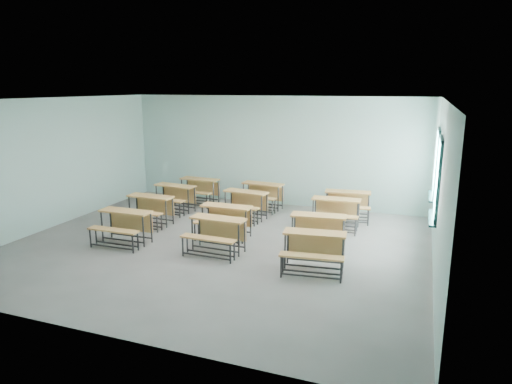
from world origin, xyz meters
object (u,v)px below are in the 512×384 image
Objects in this scene: desk_unit_r1c0 at (148,206)px; desk_unit_r1c1 at (225,217)px; desk_unit_r0c0 at (123,222)px; desk_unit_r2c0 at (173,194)px; desk_unit_r0c2 at (314,246)px; desk_unit_r3c1 at (261,192)px; desk_unit_r0c1 at (216,230)px; desk_unit_r1c2 at (318,227)px; desk_unit_r2c1 at (244,201)px; desk_unit_r2c2 at (335,209)px; desk_unit_r3c2 at (347,201)px; desk_unit_r3c0 at (198,187)px.

desk_unit_r1c1 is at bearing -4.95° from desk_unit_r1c0.
desk_unit_r0c0 and desk_unit_r2c0 have the same top height.
desk_unit_r0c2 is at bearing -27.56° from desk_unit_r1c1.
desk_unit_r0c2 and desk_unit_r3c1 have the same top height.
desk_unit_r0c1 is 0.96× the size of desk_unit_r3c1.
desk_unit_r1c2 is 2.83m from desk_unit_r2c1.
desk_unit_r1c2 and desk_unit_r2c1 have the same top height.
desk_unit_r2c0 is at bearing 177.58° from desk_unit_r2c2.
desk_unit_r1c1 and desk_unit_r2c2 have the same top height.
desk_unit_r2c2 is (-0.12, 2.81, 0.00)m from desk_unit_r0c2.
desk_unit_r2c0 is 4.59m from desk_unit_r2c2.
desk_unit_r1c0 is at bearing 155.47° from desk_unit_r0c1.
desk_unit_r3c1 is (-0.29, 3.66, 0.00)m from desk_unit_r0c1.
desk_unit_r3c1 is (-2.34, 1.10, 0.00)m from desk_unit_r2c2.
desk_unit_r3c1 is 2.50m from desk_unit_r3c2.
desk_unit_r3c2 is (2.49, -0.19, 0.00)m from desk_unit_r3c1.
desk_unit_r0c1 is at bearing -129.35° from desk_unit_r3c2.
desk_unit_r2c1 is 2.74m from desk_unit_r3c2.
desk_unit_r0c0 is 0.98× the size of desk_unit_r2c2.
desk_unit_r2c1 is (-0.38, 2.54, 0.00)m from desk_unit_r0c1.
desk_unit_r3c2 is (0.04, 3.71, 0.00)m from desk_unit_r0c2.
desk_unit_r2c0 is 1.01× the size of desk_unit_r3c1.
desk_unit_r2c1 is 1.02× the size of desk_unit_r3c1.
desk_unit_r2c0 is at bearing 96.57° from desk_unit_r0c0.
desk_unit_r2c2 is at bearing -11.06° from desk_unit_r3c0.
desk_unit_r1c0 is 0.98× the size of desk_unit_r2c2.
desk_unit_r1c1 is 0.94× the size of desk_unit_r1c2.
desk_unit_r2c1 is 1.00× the size of desk_unit_r3c2.
desk_unit_r1c1 is 3.36m from desk_unit_r3c0.
desk_unit_r2c1 is (2.09, 1.33, 0.00)m from desk_unit_r1c0.
desk_unit_r1c2 is 4.78m from desk_unit_r2c0.
desk_unit_r3c0 is (0.24, 1.08, 0.00)m from desk_unit_r2c0.
desk_unit_r2c2 is at bearing 7.37° from desk_unit_r2c1.
desk_unit_r3c0 is (-2.30, 3.63, 0.00)m from desk_unit_r0c1.
desk_unit_r1c0 and desk_unit_r3c1 have the same top height.
desk_unit_r0c2 is 1.00× the size of desk_unit_r3c2.
desk_unit_r0c0 is 4.31m from desk_unit_r3c1.
desk_unit_r0c2 is at bearing -4.82° from desk_unit_r0c1.
desk_unit_r0c2 is at bearing -1.15° from desk_unit_r0c0.
desk_unit_r0c1 is 3.28m from desk_unit_r2c2.
desk_unit_r2c2 and desk_unit_r3c0 have the same top height.
desk_unit_r0c2 is 5.92m from desk_unit_r3c0.
desk_unit_r3c1 is (1.90, 3.86, 0.00)m from desk_unit_r0c0.
desk_unit_r1c1 and desk_unit_r2c1 have the same top height.
desk_unit_r0c0 is at bearing -111.02° from desk_unit_r3c1.
desk_unit_r0c0 is 0.94× the size of desk_unit_r1c2.
desk_unit_r0c2 is (2.17, -0.25, 0.00)m from desk_unit_r0c1.
desk_unit_r3c1 is at bearing 63.21° from desk_unit_r0c0.
desk_unit_r3c0 is 4.51m from desk_unit_r3c2.
desk_unit_r2c1 is at bearing 125.59° from desk_unit_r0c2.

